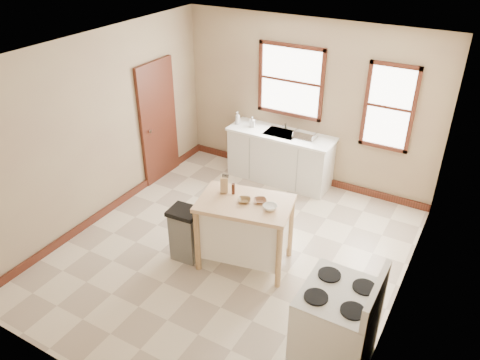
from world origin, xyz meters
name	(u,v)px	position (x,y,z in m)	size (l,w,h in m)	color
floor	(231,252)	(0.00, 0.00, 0.00)	(5.00, 5.00, 0.00)	beige
ceiling	(228,55)	(0.00, 0.00, 2.80)	(5.00, 5.00, 0.00)	white
wall_back	(306,104)	(0.00, 2.50, 1.40)	(4.50, 0.04, 2.80)	tan
wall_left	(99,129)	(-2.25, 0.00, 1.40)	(0.04, 5.00, 2.80)	tan
wall_right	(411,215)	(2.25, 0.00, 1.40)	(0.04, 5.00, 2.80)	tan
window_main	(291,81)	(-0.30, 2.48, 1.75)	(1.17, 0.06, 1.22)	#3D1B10
window_side	(389,108)	(1.35, 2.48, 1.60)	(0.77, 0.06, 1.37)	#3D1B10
door_left	(158,122)	(-2.21, 1.30, 1.05)	(0.06, 0.90, 2.10)	#3D1B10
baseboard_back	(300,174)	(0.00, 2.47, 0.06)	(4.50, 0.04, 0.12)	#3D1B10
baseboard_left	(113,206)	(-2.22, 0.00, 0.06)	(0.04, 5.00, 0.12)	#3D1B10
sink_counter	(280,157)	(-0.30, 2.20, 0.46)	(1.86, 0.62, 0.92)	silver
faucet	(286,123)	(-0.30, 2.38, 1.03)	(0.03, 0.03, 0.22)	silver
soap_bottle_a	(238,118)	(-1.14, 2.17, 1.03)	(0.09, 0.09, 0.23)	#B2B2B2
soap_bottle_b	(252,122)	(-0.85, 2.19, 1.01)	(0.08, 0.08, 0.18)	#B2B2B2
dish_rack	(305,135)	(0.13, 2.22, 0.97)	(0.36, 0.27, 0.09)	silver
kitchen_island	(245,233)	(0.27, -0.08, 0.49)	(1.20, 0.76, 0.98)	#D9B080
knife_block	(224,186)	(-0.08, 0.00, 1.08)	(0.10, 0.10, 0.20)	tan
pepper_grinder	(233,189)	(0.04, 0.02, 1.05)	(0.04, 0.04, 0.15)	#401E11
bowl_a	(244,200)	(0.26, -0.08, 1.00)	(0.17, 0.17, 0.04)	brown
bowl_b	(260,201)	(0.44, 0.01, 1.00)	(0.16, 0.16, 0.04)	brown
bowl_c	(270,207)	(0.62, -0.07, 1.01)	(0.18, 0.18, 0.06)	white
trash_bin	(186,234)	(-0.48, -0.38, 0.39)	(0.40, 0.34, 0.78)	#61615E
gas_stove	(337,319)	(1.88, -1.04, 0.63)	(0.79, 0.80, 1.25)	white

